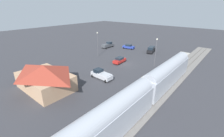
% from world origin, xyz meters
% --- Properties ---
extents(ground_plane, '(200.00, 200.00, 0.00)m').
position_xyz_m(ground_plane, '(0.00, 0.00, 0.00)').
color(ground_plane, '#38383D').
extents(railway_track, '(4.80, 70.00, 0.30)m').
position_xyz_m(railway_track, '(-14.00, 0.00, 0.09)').
color(railway_track, slate).
rests_on(railway_track, ground).
extents(platform, '(3.20, 46.00, 0.30)m').
position_xyz_m(platform, '(-10.00, 0.00, 0.15)').
color(platform, '#B7B2A8').
rests_on(platform, ground).
extents(station_building, '(11.97, 7.95, 5.06)m').
position_xyz_m(station_building, '(4.00, 22.00, 2.64)').
color(station_building, tan).
rests_on(station_building, ground).
extents(pedestrian_on_platform, '(0.36, 0.36, 1.71)m').
position_xyz_m(pedestrian_on_platform, '(-10.22, 1.45, 1.28)').
color(pedestrian_on_platform, brown).
rests_on(pedestrian_on_platform, platform).
extents(suv_black, '(2.96, 5.20, 2.22)m').
position_xyz_m(suv_black, '(-0.30, -15.58, 1.15)').
color(suv_black, black).
rests_on(suv_black, ground).
extents(pickup_charcoal, '(2.00, 5.42, 2.14)m').
position_xyz_m(pickup_charcoal, '(16.64, -11.31, 1.03)').
color(pickup_charcoal, '#47494F').
rests_on(pickup_charcoal, ground).
extents(sedan_red, '(2.09, 4.60, 1.74)m').
position_xyz_m(sedan_red, '(1.87, 0.34, 0.88)').
color(sedan_red, red).
rests_on(sedan_red, ground).
extents(pickup_silver, '(5.46, 2.62, 2.14)m').
position_xyz_m(pickup_silver, '(-1.28, 11.45, 1.03)').
color(pickup_silver, silver).
rests_on(pickup_silver, ground).
extents(sedan_blue, '(4.75, 2.83, 1.74)m').
position_xyz_m(sedan_blue, '(9.05, -15.01, 0.88)').
color(sedan_blue, '#283D9E').
rests_on(sedan_blue, ground).
extents(light_pole_near_platform, '(0.44, 0.44, 7.77)m').
position_xyz_m(light_pole_near_platform, '(-7.20, -3.73, 4.89)').
color(light_pole_near_platform, '#515156').
rests_on(light_pole_near_platform, ground).
extents(light_pole_lot_center, '(0.44, 0.44, 7.92)m').
position_xyz_m(light_pole_lot_center, '(11.47, -0.41, 4.97)').
color(light_pole_lot_center, '#515156').
rests_on(light_pole_lot_center, ground).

